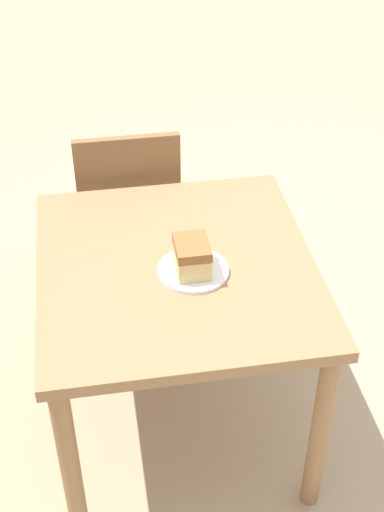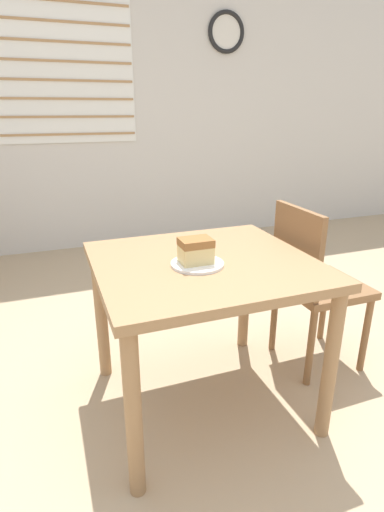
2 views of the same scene
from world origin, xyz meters
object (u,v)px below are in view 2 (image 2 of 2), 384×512
object	(u,v)px
plate	(197,264)
cake_slice	(196,250)
dining_table_near	(204,283)
chair_near_window	(313,281)

from	to	relation	value
plate	cake_slice	bearing A→B (deg)	138.55
dining_table_near	cake_slice	world-z (taller)	cake_slice
dining_table_near	cake_slice	xyz separation A→B (m)	(-0.05, -0.04, 0.17)
cake_slice	dining_table_near	bearing A→B (deg)	36.97
plate	cake_slice	xyz separation A→B (m)	(-0.01, 0.00, 0.06)
dining_table_near	chair_near_window	xyz separation A→B (m)	(0.65, 0.10, -0.13)
chair_near_window	dining_table_near	bearing A→B (deg)	98.56
plate	cake_slice	world-z (taller)	cake_slice
chair_near_window	plate	bearing A→B (deg)	101.57
chair_near_window	plate	distance (m)	0.76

